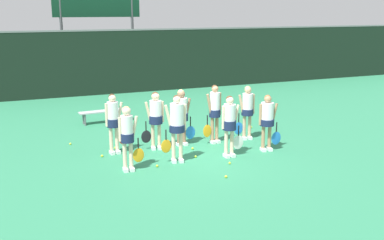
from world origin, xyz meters
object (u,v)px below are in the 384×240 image
object	(u,v)px
tennis_ball_4	(270,145)
tennis_ball_8	(251,127)
player_0	(127,133)
player_3	(267,118)
bench_courtside	(105,112)
player_1	(177,122)
tennis_ball_3	(157,166)
player_5	(155,115)
tennis_ball_2	(235,129)
tennis_ball_0	(102,156)
tennis_ball_5	(226,177)
player_6	(182,112)
player_8	(247,108)
player_2	(230,121)
tennis_ball_10	(193,148)
tennis_ball_11	(115,148)
tennis_ball_1	(196,157)
tennis_ball_6	(230,163)
player_7	(215,109)
tennis_ball_9	(70,144)
player_4	(113,119)
tennis_ball_7	(182,136)

from	to	relation	value
tennis_ball_4	tennis_ball_8	world-z (taller)	tennis_ball_4
player_0	player_3	world-z (taller)	player_0
bench_courtside	tennis_ball_8	xyz separation A→B (m)	(4.46, -2.72, -0.35)
player_1	tennis_ball_3	xyz separation A→B (m)	(-0.62, -0.19, -1.06)
player_1	player_3	size ratio (longest dim) A/B	1.11
tennis_ball_4	player_5	bearing A→B (deg)	161.68
tennis_ball_2	tennis_ball_8	xyz separation A→B (m)	(0.62, -0.01, -0.00)
player_0	tennis_ball_2	world-z (taller)	player_0
tennis_ball_0	tennis_ball_5	xyz separation A→B (m)	(2.44, -2.73, -0.00)
player_6	player_8	xyz separation A→B (m)	(2.12, -0.17, -0.01)
player_1	player_2	bearing A→B (deg)	4.79
bench_courtside	tennis_ball_10	xyz separation A→B (m)	(1.65, -4.20, -0.35)
tennis_ball_8	tennis_ball_11	bearing A→B (deg)	-173.52
bench_courtside	tennis_ball_0	xyz separation A→B (m)	(-0.92, -3.87, -0.35)
tennis_ball_1	tennis_ball_2	xyz separation A→B (m)	(2.39, 2.21, 0.00)
tennis_ball_4	tennis_ball_6	bearing A→B (deg)	-152.54
player_2	player_8	world-z (taller)	player_2
player_7	tennis_ball_6	world-z (taller)	player_7
player_3	tennis_ball_8	xyz separation A→B (m)	(0.88, 2.37, -0.94)
player_5	tennis_ball_11	world-z (taller)	player_5
player_0	player_1	size ratio (longest dim) A/B	0.92
tennis_ball_9	tennis_ball_1	bearing A→B (deg)	-40.47
tennis_ball_1	tennis_ball_3	distance (m)	1.26
player_6	tennis_ball_3	xyz separation A→B (m)	(-1.30, -1.56, -0.98)
tennis_ball_1	tennis_ball_3	size ratio (longest dim) A/B	0.99
tennis_ball_9	player_8	bearing A→B (deg)	-15.96
player_0	tennis_ball_3	distance (m)	1.20
tennis_ball_0	tennis_ball_5	world-z (taller)	tennis_ball_0
bench_courtside	player_6	distance (m)	4.02
bench_courtside	tennis_ball_3	size ratio (longest dim) A/B	27.85
tennis_ball_10	player_2	bearing A→B (deg)	-54.91
player_3	tennis_ball_1	distance (m)	2.34
player_6	tennis_ball_0	world-z (taller)	player_6
tennis_ball_2	tennis_ball_4	bearing A→B (deg)	-88.15
player_7	tennis_ball_11	distance (m)	3.16
tennis_ball_0	tennis_ball_6	world-z (taller)	tennis_ball_0
player_3	player_5	xyz separation A→B (m)	(-2.89, 1.36, 0.04)
player_1	bench_courtside	bearing A→B (deg)	109.59
player_6	player_4	bearing A→B (deg)	174.61
bench_courtside	tennis_ball_1	world-z (taller)	bench_courtside
player_7	tennis_ball_6	xyz separation A→B (m)	(-0.47, -1.94, -1.02)
tennis_ball_1	tennis_ball_5	xyz separation A→B (m)	(0.08, -1.69, 0.00)
player_1	player_6	bearing A→B (deg)	73.90
tennis_ball_7	bench_courtside	bearing A→B (deg)	123.84
tennis_ball_3	player_2	bearing A→B (deg)	1.36
tennis_ball_10	player_7	bearing A→B (deg)	23.86
tennis_ball_0	bench_courtside	bearing A→B (deg)	76.65
tennis_ball_11	player_3	bearing A→B (deg)	-24.53
player_0	tennis_ball_0	xyz separation A→B (m)	(-0.40, 1.33, -0.94)
bench_courtside	tennis_ball_1	size ratio (longest dim) A/B	28.26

